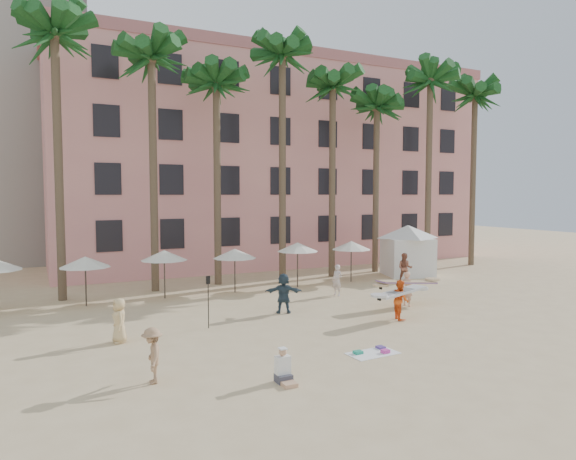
# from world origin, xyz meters

# --- Properties ---
(ground) EXTENTS (120.00, 120.00, 0.00)m
(ground) POSITION_xyz_m (0.00, 0.00, 0.00)
(ground) COLOR #D1B789
(ground) RESTS_ON ground
(pink_hotel) EXTENTS (35.00, 14.00, 16.00)m
(pink_hotel) POSITION_xyz_m (7.00, 26.00, 8.00)
(pink_hotel) COLOR pink
(pink_hotel) RESTS_ON ground
(palm_row) EXTENTS (44.40, 5.40, 16.30)m
(palm_row) POSITION_xyz_m (0.51, 15.00, 12.97)
(palm_row) COLOR brown
(palm_row) RESTS_ON ground
(umbrella_row) EXTENTS (22.50, 2.70, 2.73)m
(umbrella_row) POSITION_xyz_m (-3.00, 12.50, 2.33)
(umbrella_row) COLOR #332B23
(umbrella_row) RESTS_ON ground
(cabana) EXTENTS (5.67, 5.67, 3.50)m
(cabana) POSITION_xyz_m (11.96, 13.05, 2.07)
(cabana) COLOR silver
(cabana) RESTS_ON ground
(beach_towel) EXTENTS (1.85, 1.09, 0.14)m
(beach_towel) POSITION_xyz_m (-0.57, -0.33, 0.03)
(beach_towel) COLOR white
(beach_towel) RESTS_ON ground
(carrier_yellow) EXTENTS (3.43, 0.89, 1.75)m
(carrier_yellow) POSITION_xyz_m (5.53, 5.26, 1.00)
(carrier_yellow) COLOR #E09D7E
(carrier_yellow) RESTS_ON ground
(carrier_white) EXTENTS (2.88, 1.27, 1.79)m
(carrier_white) POSITION_xyz_m (3.45, 3.20, 0.96)
(carrier_white) COLOR #FA5D1A
(carrier_white) RESTS_ON ground
(beachgoers) EXTENTS (19.06, 11.52, 1.92)m
(beachgoers) POSITION_xyz_m (-0.53, 6.23, 0.91)
(beachgoers) COLOR beige
(beachgoers) RESTS_ON ground
(paddle) EXTENTS (0.18, 0.04, 2.23)m
(paddle) POSITION_xyz_m (-4.78, 5.55, 1.41)
(paddle) COLOR black
(paddle) RESTS_ON ground
(seated_man) EXTENTS (0.46, 0.80, 1.04)m
(seated_man) POSITION_xyz_m (-4.66, -1.47, 0.36)
(seated_man) COLOR #3F3F4C
(seated_man) RESTS_ON ground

